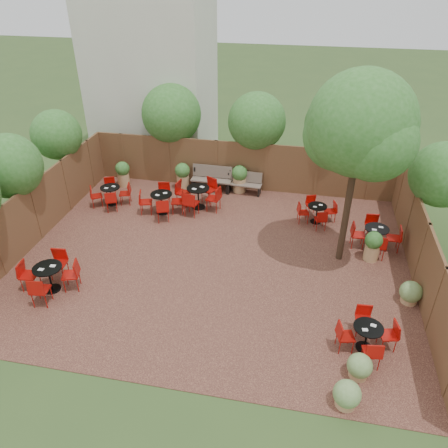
# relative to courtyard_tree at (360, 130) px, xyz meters

# --- Properties ---
(ground) EXTENTS (80.00, 80.00, 0.00)m
(ground) POSITION_rel_courtyard_tree_xyz_m (-3.86, -0.76, -4.21)
(ground) COLOR #354F23
(ground) RESTS_ON ground
(courtyard_paving) EXTENTS (12.00, 10.00, 0.02)m
(courtyard_paving) POSITION_rel_courtyard_tree_xyz_m (-3.86, -0.76, -4.20)
(courtyard_paving) COLOR #341A15
(courtyard_paving) RESTS_ON ground
(fence_back) EXTENTS (12.00, 0.08, 2.00)m
(fence_back) POSITION_rel_courtyard_tree_xyz_m (-3.86, 4.24, -3.21)
(fence_back) COLOR #54381F
(fence_back) RESTS_ON ground
(fence_left) EXTENTS (0.08, 10.00, 2.00)m
(fence_left) POSITION_rel_courtyard_tree_xyz_m (-9.86, -0.76, -3.21)
(fence_left) COLOR #54381F
(fence_left) RESTS_ON ground
(fence_right) EXTENTS (0.08, 10.00, 2.00)m
(fence_right) POSITION_rel_courtyard_tree_xyz_m (2.14, -0.76, -3.21)
(fence_right) COLOR #54381F
(fence_right) RESTS_ON ground
(neighbour_building) EXTENTS (5.00, 4.00, 8.00)m
(neighbour_building) POSITION_rel_courtyard_tree_xyz_m (-8.36, 7.24, -0.21)
(neighbour_building) COLOR beige
(neighbour_building) RESTS_ON ground
(overhang_foliage) EXTENTS (15.69, 10.88, 2.80)m
(overhang_foliage) POSITION_rel_courtyard_tree_xyz_m (-6.04, 1.65, -1.50)
(overhang_foliage) COLOR #2D6520
(overhang_foliage) RESTS_ON ground
(courtyard_tree) EXTENTS (2.97, 2.90, 5.82)m
(courtyard_tree) POSITION_rel_courtyard_tree_xyz_m (0.00, 0.00, 0.00)
(courtyard_tree) COLOR black
(courtyard_tree) RESTS_ON courtyard_paving
(park_bench_left) EXTENTS (1.63, 0.54, 1.00)m
(park_bench_left) POSITION_rel_courtyard_tree_xyz_m (-4.98, 3.87, -3.68)
(park_bench_left) COLOR brown
(park_bench_left) RESTS_ON courtyard_paving
(park_bench_right) EXTENTS (1.45, 0.56, 0.88)m
(park_bench_right) POSITION_rel_courtyard_tree_xyz_m (-3.66, 3.86, -3.74)
(park_bench_right) COLOR brown
(park_bench_right) RESTS_ON courtyard_paving
(bistro_tables) EXTENTS (11.13, 7.62, 0.96)m
(bistro_tables) POSITION_rel_courtyard_tree_xyz_m (-4.30, 0.34, -3.75)
(bistro_tables) COLOR black
(bistro_tables) RESTS_ON courtyard_paving
(planters) EXTENTS (10.16, 4.38, 1.12)m
(planters) POSITION_rel_courtyard_tree_xyz_m (-4.66, 3.03, -3.61)
(planters) COLOR tan
(planters) RESTS_ON courtyard_paving
(low_shrubs) EXTENTS (2.43, 4.28, 0.65)m
(low_shrubs) POSITION_rel_courtyard_tree_xyz_m (0.76, -3.84, -3.89)
(low_shrubs) COLOR tan
(low_shrubs) RESTS_ON courtyard_paving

